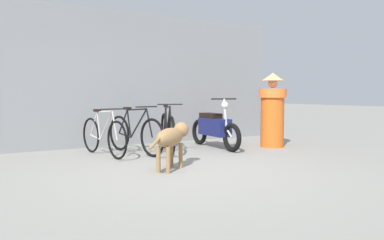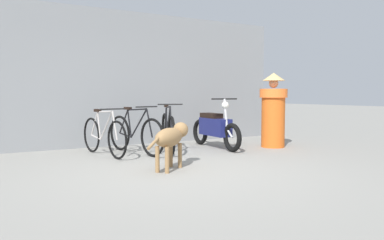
# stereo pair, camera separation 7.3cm
# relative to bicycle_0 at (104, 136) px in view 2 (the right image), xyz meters

# --- Properties ---
(ground_plane) EXTENTS (60.00, 60.00, 0.00)m
(ground_plane) POSITION_rel_bicycle_0_xyz_m (0.61, -1.93, -0.36)
(ground_plane) COLOR gray
(shop_wall_back) EXTENTS (8.07, 0.20, 2.88)m
(shop_wall_back) POSITION_rel_bicycle_0_xyz_m (0.61, 1.23, 1.08)
(shop_wall_back) COLOR gray
(shop_wall_back) RESTS_ON ground
(bicycle_0) EXTENTS (0.46, 1.65, 0.86)m
(bicycle_0) POSITION_rel_bicycle_0_xyz_m (0.00, 0.00, 0.00)
(bicycle_0) COLOR black
(bicycle_0) RESTS_ON ground
(bicycle_1) EXTENTS (0.53, 1.72, 0.89)m
(bicycle_1) POSITION_rel_bicycle_0_xyz_m (0.58, -0.05, 0.01)
(bicycle_1) COLOR black
(bicycle_1) RESTS_ON ground
(bicycle_2) EXTENTS (0.63, 1.65, 0.93)m
(bicycle_2) POSITION_rel_bicycle_0_xyz_m (1.23, -0.11, 0.02)
(bicycle_2) COLOR black
(bicycle_2) RESTS_ON ground
(motorcycle) EXTENTS (0.58, 1.80, 1.02)m
(motorcycle) POSITION_rel_bicycle_0_xyz_m (2.26, -0.19, 0.05)
(motorcycle) COLOR black
(motorcycle) RESTS_ON ground
(stray_dog) EXTENTS (0.99, 0.81, 0.67)m
(stray_dog) POSITION_rel_bicycle_0_xyz_m (0.52, -1.70, 0.11)
(stray_dog) COLOR #997247
(stray_dog) RESTS_ON ground
(person_in_robes) EXTENTS (0.74, 0.74, 1.55)m
(person_in_robes) POSITION_rel_bicycle_0_xyz_m (3.39, -0.67, 0.42)
(person_in_robes) COLOR orange
(person_in_robes) RESTS_ON ground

